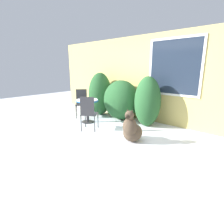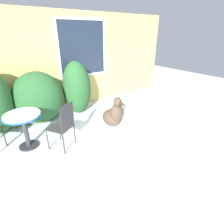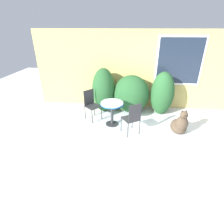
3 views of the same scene
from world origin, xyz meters
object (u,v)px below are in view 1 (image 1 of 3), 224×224
(patio_table, at_px, (87,104))
(patio_chair_far_side, at_px, (89,112))
(dog, at_px, (132,130))
(patio_chair_near_table, at_px, (82,102))

(patio_table, bearing_deg, patio_chair_far_side, -37.97)
(patio_table, relative_size, dog, 0.93)
(patio_table, height_order, dog, dog)
(patio_chair_near_table, relative_size, patio_chair_far_side, 1.00)
(patio_chair_near_table, bearing_deg, patio_table, -74.10)
(patio_chair_near_table, bearing_deg, dog, -62.61)
(patio_chair_near_table, distance_m, patio_chair_far_side, 1.51)
(patio_table, bearing_deg, dog, -9.28)
(patio_chair_near_table, relative_size, dog, 1.20)
(patio_table, bearing_deg, patio_chair_near_table, 154.69)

